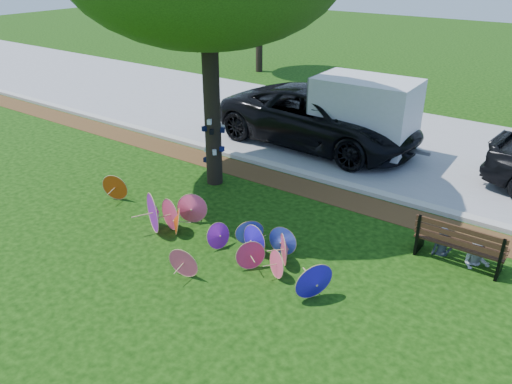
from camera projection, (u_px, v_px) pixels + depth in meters
ground at (183, 257)px, 10.64m from camera, size 90.00×90.00×0.00m
mulch_strip at (293, 184)px, 13.93m from camera, size 90.00×1.00×0.01m
curb at (306, 174)px, 14.42m from camera, size 90.00×0.30×0.12m
street at (365, 137)px, 17.49m from camera, size 90.00×8.00×0.01m
parasol_pile at (210, 231)px, 10.92m from camera, size 6.97×2.17×0.96m
black_van at (319, 117)px, 16.42m from camera, size 6.85×3.37×1.87m
cargo_trailer at (365, 113)px, 15.47m from camera, size 3.07×1.99×2.72m
park_bench at (461, 241)px, 10.31m from camera, size 1.83×0.70×0.95m
person_left at (446, 230)px, 10.47m from camera, size 0.53×0.45×1.23m
person_right at (480, 242)px, 10.13m from camera, size 0.61×0.51×1.12m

